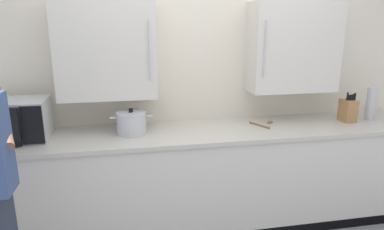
{
  "coord_description": "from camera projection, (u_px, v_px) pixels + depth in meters",
  "views": [
    {
      "loc": [
        -0.66,
        -1.94,
        1.8
      ],
      "look_at": [
        -0.15,
        0.73,
        1.06
      ],
      "focal_mm": 31.9,
      "sensor_mm": 36.0,
      "label": 1
    }
  ],
  "objects": [
    {
      "name": "back_wall_tiled",
      "position": [
        200.0,
        61.0,
        3.1
      ],
      "size": [
        4.22,
        0.44,
        2.84
      ],
      "color": "beige",
      "rests_on": "ground_plane"
    },
    {
      "name": "counter_unit",
      "position": [
        207.0,
        178.0,
        3.05
      ],
      "size": [
        3.94,
        0.68,
        0.91
      ],
      "color": "beige",
      "rests_on": "ground_plane"
    },
    {
      "name": "microwave_oven",
      "position": [
        8.0,
        120.0,
        2.64
      ],
      "size": [
        0.55,
        0.42,
        0.32
      ],
      "color": "#B7BABF",
      "rests_on": "counter_unit"
    },
    {
      "name": "knife_block",
      "position": [
        348.0,
        110.0,
        3.15
      ],
      "size": [
        0.11,
        0.15,
        0.28
      ],
      "color": "#A37547",
      "rests_on": "counter_unit"
    },
    {
      "name": "wooden_spoon",
      "position": [
        265.0,
        123.0,
        3.08
      ],
      "size": [
        0.23,
        0.21,
        0.02
      ],
      "color": "brown",
      "rests_on": "counter_unit"
    },
    {
      "name": "thermos_flask",
      "position": [
        371.0,
        104.0,
        3.19
      ],
      "size": [
        0.09,
        0.09,
        0.31
      ],
      "color": "#B7BABF",
      "rests_on": "counter_unit"
    },
    {
      "name": "stock_pot",
      "position": [
        131.0,
        123.0,
        2.8
      ],
      "size": [
        0.34,
        0.25,
        0.22
      ],
      "color": "#B7BABF",
      "rests_on": "counter_unit"
    }
  ]
}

